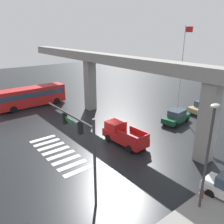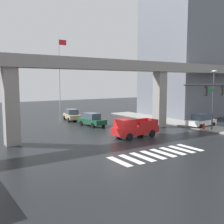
{
  "view_description": "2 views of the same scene",
  "coord_description": "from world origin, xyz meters",
  "px_view_note": "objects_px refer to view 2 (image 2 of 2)",
  "views": [
    {
      "loc": [
        18.51,
        -13.15,
        11.03
      ],
      "look_at": [
        -0.68,
        1.91,
        2.44
      ],
      "focal_mm": 36.66,
      "sensor_mm": 36.0,
      "label": 1
    },
    {
      "loc": [
        -14.56,
        -20.7,
        5.82
      ],
      "look_at": [
        -0.42,
        1.07,
        2.88
      ],
      "focal_mm": 42.09,
      "sensor_mm": 36.0,
      "label": 2
    }
  ],
  "objects_px": {
    "sedan_tan": "(72,115)",
    "pickup_truck": "(133,128)",
    "street_lamp_near_corner": "(213,93)",
    "sedan_white": "(201,121)",
    "fire_hydrant": "(204,127)",
    "sedan_dark_green": "(92,119)",
    "flagpole": "(60,76)",
    "traffic_signal_mast": "(220,99)"
  },
  "relations": [
    {
      "from": "pickup_truck",
      "to": "sedan_dark_green",
      "type": "xyz_separation_m",
      "value": [
        -0.06,
        9.02,
        -0.14
      ]
    },
    {
      "from": "traffic_signal_mast",
      "to": "sedan_tan",
      "type": "bearing_deg",
      "value": 100.6
    },
    {
      "from": "sedan_dark_green",
      "to": "fire_hydrant",
      "type": "height_order",
      "value": "sedan_dark_green"
    },
    {
      "from": "sedan_white",
      "to": "traffic_signal_mast",
      "type": "bearing_deg",
      "value": -133.83
    },
    {
      "from": "sedan_dark_green",
      "to": "sedan_tan",
      "type": "bearing_deg",
      "value": 90.93
    },
    {
      "from": "street_lamp_near_corner",
      "to": "sedan_white",
      "type": "bearing_deg",
      "value": 65.54
    },
    {
      "from": "sedan_dark_green",
      "to": "fire_hydrant",
      "type": "relative_size",
      "value": 5.28
    },
    {
      "from": "sedan_white",
      "to": "pickup_truck",
      "type": "bearing_deg",
      "value": -178.61
    },
    {
      "from": "sedan_tan",
      "to": "traffic_signal_mast",
      "type": "relative_size",
      "value": 0.7
    },
    {
      "from": "pickup_truck",
      "to": "street_lamp_near_corner",
      "type": "height_order",
      "value": "street_lamp_near_corner"
    },
    {
      "from": "sedan_dark_green",
      "to": "sedan_white",
      "type": "bearing_deg",
      "value": -37.42
    },
    {
      "from": "fire_hydrant",
      "to": "flagpole",
      "type": "height_order",
      "value": "flagpole"
    },
    {
      "from": "traffic_signal_mast",
      "to": "street_lamp_near_corner",
      "type": "xyz_separation_m",
      "value": [
        6.2,
        5.18,
        0.18
      ]
    },
    {
      "from": "pickup_truck",
      "to": "street_lamp_near_corner",
      "type": "bearing_deg",
      "value": -11.86
    },
    {
      "from": "pickup_truck",
      "to": "flagpole",
      "type": "bearing_deg",
      "value": 102.05
    },
    {
      "from": "fire_hydrant",
      "to": "pickup_truck",
      "type": "bearing_deg",
      "value": 172.49
    },
    {
      "from": "sedan_tan",
      "to": "sedan_white",
      "type": "bearing_deg",
      "value": -52.35
    },
    {
      "from": "pickup_truck",
      "to": "fire_hydrant",
      "type": "relative_size",
      "value": 6.1
    },
    {
      "from": "sedan_white",
      "to": "sedan_tan",
      "type": "bearing_deg",
      "value": 127.65
    },
    {
      "from": "sedan_dark_green",
      "to": "street_lamp_near_corner",
      "type": "relative_size",
      "value": 0.62
    },
    {
      "from": "fire_hydrant",
      "to": "traffic_signal_mast",
      "type": "bearing_deg",
      "value": -133.87
    },
    {
      "from": "flagpole",
      "to": "sedan_white",
      "type": "bearing_deg",
      "value": -42.2
    },
    {
      "from": "sedan_dark_green",
      "to": "fire_hydrant",
      "type": "distance_m",
      "value": 14.32
    },
    {
      "from": "sedan_tan",
      "to": "traffic_signal_mast",
      "type": "distance_m",
      "value": 23.22
    },
    {
      "from": "sedan_tan",
      "to": "street_lamp_near_corner",
      "type": "xyz_separation_m",
      "value": [
        10.42,
        -17.37,
        3.7
      ]
    },
    {
      "from": "sedan_white",
      "to": "traffic_signal_mast",
      "type": "distance_m",
      "value": 11.13
    },
    {
      "from": "pickup_truck",
      "to": "sedan_tan",
      "type": "bearing_deg",
      "value": 90.59
    },
    {
      "from": "sedan_tan",
      "to": "sedan_white",
      "type": "distance_m",
      "value": 18.87
    },
    {
      "from": "traffic_signal_mast",
      "to": "flagpole",
      "type": "bearing_deg",
      "value": 108.55
    },
    {
      "from": "flagpole",
      "to": "pickup_truck",
      "type": "bearing_deg",
      "value": -77.95
    },
    {
      "from": "sedan_tan",
      "to": "flagpole",
      "type": "distance_m",
      "value": 6.78
    },
    {
      "from": "pickup_truck",
      "to": "flagpole",
      "type": "distance_m",
      "value": 14.6
    },
    {
      "from": "pickup_truck",
      "to": "sedan_tan",
      "type": "relative_size",
      "value": 1.15
    },
    {
      "from": "pickup_truck",
      "to": "fire_hydrant",
      "type": "bearing_deg",
      "value": -7.51
    },
    {
      "from": "sedan_tan",
      "to": "pickup_truck",
      "type": "bearing_deg",
      "value": -89.41
    },
    {
      "from": "traffic_signal_mast",
      "to": "flagpole",
      "type": "height_order",
      "value": "flagpole"
    },
    {
      "from": "street_lamp_near_corner",
      "to": "traffic_signal_mast",
      "type": "bearing_deg",
      "value": -140.12
    },
    {
      "from": "fire_hydrant",
      "to": "sedan_tan",
      "type": "bearing_deg",
      "value": 121.25
    },
    {
      "from": "street_lamp_near_corner",
      "to": "flagpole",
      "type": "relative_size",
      "value": 0.61
    },
    {
      "from": "sedan_white",
      "to": "fire_hydrant",
      "type": "bearing_deg",
      "value": -133.69
    },
    {
      "from": "sedan_tan",
      "to": "street_lamp_near_corner",
      "type": "distance_m",
      "value": 20.6
    },
    {
      "from": "sedan_tan",
      "to": "traffic_signal_mast",
      "type": "xyz_separation_m",
      "value": [
        4.22,
        -22.56,
        3.53
      ]
    }
  ]
}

